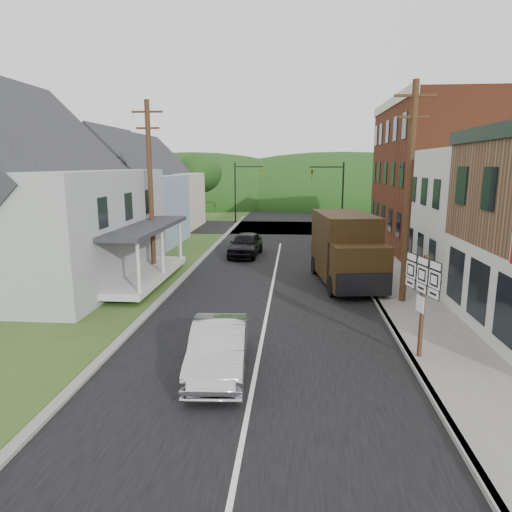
% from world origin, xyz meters
% --- Properties ---
extents(ground, '(120.00, 120.00, 0.00)m').
position_xyz_m(ground, '(0.00, 0.00, 0.00)').
color(ground, '#2D4719').
rests_on(ground, ground).
extents(road, '(9.00, 90.00, 0.02)m').
position_xyz_m(road, '(0.00, 10.00, 0.00)').
color(road, black).
rests_on(road, ground).
extents(cross_road, '(60.00, 9.00, 0.02)m').
position_xyz_m(cross_road, '(0.00, 27.00, 0.00)').
color(cross_road, black).
rests_on(cross_road, ground).
extents(sidewalk_right, '(2.80, 55.00, 0.15)m').
position_xyz_m(sidewalk_right, '(5.90, 8.00, 0.07)').
color(sidewalk_right, slate).
rests_on(sidewalk_right, ground).
extents(curb_right, '(0.20, 55.00, 0.15)m').
position_xyz_m(curb_right, '(4.55, 8.00, 0.07)').
color(curb_right, slate).
rests_on(curb_right, ground).
extents(curb_left, '(0.30, 55.00, 0.12)m').
position_xyz_m(curb_left, '(-4.65, 8.00, 0.06)').
color(curb_left, slate).
rests_on(curb_left, ground).
extents(storefront_white, '(8.00, 7.00, 6.50)m').
position_xyz_m(storefront_white, '(11.30, 7.50, 3.25)').
color(storefront_white, silver).
rests_on(storefront_white, ground).
extents(storefront_red, '(8.00, 12.00, 10.00)m').
position_xyz_m(storefront_red, '(11.30, 17.00, 5.00)').
color(storefront_red, '#632D17').
rests_on(storefront_red, ground).
extents(house_gray, '(10.20, 12.24, 8.35)m').
position_xyz_m(house_gray, '(-12.00, 6.00, 4.23)').
color(house_gray, '#9C9EA1').
rests_on(house_gray, ground).
extents(house_blue, '(7.14, 8.16, 7.28)m').
position_xyz_m(house_blue, '(-11.00, 17.00, 3.69)').
color(house_blue, '#859CB6').
rests_on(house_blue, ground).
extents(house_cream, '(7.14, 8.16, 7.28)m').
position_xyz_m(house_cream, '(-11.50, 26.00, 3.69)').
color(house_cream, beige).
rests_on(house_cream, ground).
extents(utility_pole_right, '(1.60, 0.26, 9.00)m').
position_xyz_m(utility_pole_right, '(5.60, 3.50, 4.66)').
color(utility_pole_right, '#472D19').
rests_on(utility_pole_right, ground).
extents(utility_pole_left, '(1.60, 0.26, 9.00)m').
position_xyz_m(utility_pole_left, '(-6.50, 8.00, 4.66)').
color(utility_pole_left, '#472D19').
rests_on(utility_pole_left, ground).
extents(traffic_signal_right, '(2.87, 0.20, 6.00)m').
position_xyz_m(traffic_signal_right, '(4.30, 23.50, 3.76)').
color(traffic_signal_right, black).
rests_on(traffic_signal_right, ground).
extents(traffic_signal_left, '(2.87, 0.20, 6.00)m').
position_xyz_m(traffic_signal_left, '(-4.30, 30.50, 3.76)').
color(traffic_signal_left, black).
rests_on(traffic_signal_left, ground).
extents(tree_left_b, '(4.80, 4.80, 6.94)m').
position_xyz_m(tree_left_b, '(-17.00, 12.00, 4.88)').
color(tree_left_b, '#382616').
rests_on(tree_left_b, ground).
extents(tree_left_c, '(5.80, 5.80, 8.41)m').
position_xyz_m(tree_left_c, '(-19.00, 20.00, 5.94)').
color(tree_left_c, '#382616').
rests_on(tree_left_c, ground).
extents(tree_left_d, '(4.80, 4.80, 6.94)m').
position_xyz_m(tree_left_d, '(-9.00, 32.00, 4.88)').
color(tree_left_d, '#382616').
rests_on(tree_left_d, ground).
extents(forested_ridge, '(90.00, 30.00, 16.00)m').
position_xyz_m(forested_ridge, '(0.00, 55.00, 0.00)').
color(forested_ridge, '#103811').
rests_on(forested_ridge, ground).
extents(silver_sedan, '(1.83, 4.43, 1.42)m').
position_xyz_m(silver_sedan, '(-1.03, -3.55, 0.71)').
color(silver_sedan, '#B1B1B6').
rests_on(silver_sedan, ground).
extents(dark_sedan, '(2.15, 4.54, 1.50)m').
position_xyz_m(dark_sedan, '(-2.09, 13.21, 0.75)').
color(dark_sedan, black).
rests_on(dark_sedan, ground).
extents(delivery_van, '(3.26, 6.40, 3.43)m').
position_xyz_m(delivery_van, '(3.58, 6.58, 1.73)').
color(delivery_van, black).
rests_on(delivery_van, ground).
extents(route_sign_cluster, '(0.55, 1.71, 3.08)m').
position_xyz_m(route_sign_cluster, '(4.76, -2.32, 2.15)').
color(route_sign_cluster, '#472D19').
rests_on(route_sign_cluster, sidewalk_right).
extents(warning_sign, '(0.15, 0.72, 2.60)m').
position_xyz_m(warning_sign, '(4.78, -2.22, 1.81)').
color(warning_sign, black).
rests_on(warning_sign, sidewalk_right).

